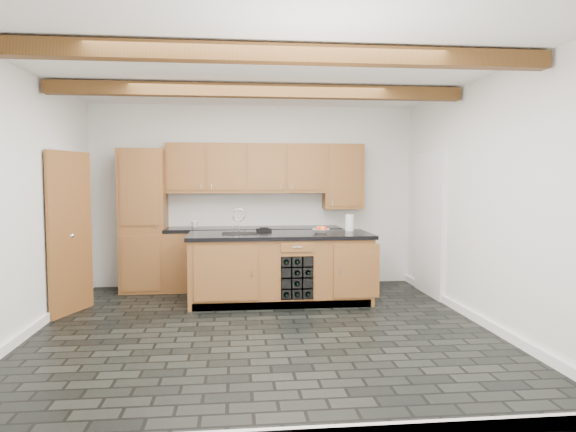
% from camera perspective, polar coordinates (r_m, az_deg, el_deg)
% --- Properties ---
extents(ground, '(5.00, 5.00, 0.00)m').
position_cam_1_polar(ground, '(5.81, -2.76, -12.46)').
color(ground, black).
rests_on(ground, ground).
extents(room_shell, '(5.01, 5.00, 5.00)m').
position_cam_1_polar(room_shell, '(6.10, -3.88, 2.87)').
color(room_shell, white).
rests_on(room_shell, ground).
extents(back_cabinetry, '(3.65, 0.62, 2.20)m').
position_cam_1_polar(back_cabinetry, '(7.83, -6.44, -0.90)').
color(back_cabinetry, '#905C2E').
rests_on(back_cabinetry, ground).
extents(island, '(2.48, 0.96, 0.93)m').
position_cam_1_polar(island, '(6.97, -0.83, -5.75)').
color(island, '#905C2E').
rests_on(island, ground).
extents(faucet, '(0.45, 0.40, 0.34)m').
position_cam_1_polar(faucet, '(6.93, -5.46, -1.66)').
color(faucet, black).
rests_on(faucet, island).
extents(kitchen_scale, '(0.22, 0.16, 0.06)m').
position_cam_1_polar(kitchen_scale, '(7.14, -2.69, -1.53)').
color(kitchen_scale, black).
rests_on(kitchen_scale, island).
extents(fruit_bowl, '(0.27, 0.27, 0.06)m').
position_cam_1_polar(fruit_bowl, '(6.97, 3.69, -1.67)').
color(fruit_bowl, beige).
rests_on(fruit_bowl, island).
extents(fruit_cluster, '(0.16, 0.17, 0.07)m').
position_cam_1_polar(fruit_cluster, '(6.96, 3.69, -1.41)').
color(fruit_cluster, red).
rests_on(fruit_cluster, fruit_bowl).
extents(paper_towel, '(0.12, 0.12, 0.23)m').
position_cam_1_polar(paper_towel, '(7.29, 6.85, -0.75)').
color(paper_towel, white).
rests_on(paper_towel, island).
extents(mug, '(0.13, 0.13, 0.10)m').
position_cam_1_polar(mug, '(7.90, -10.33, -0.89)').
color(mug, white).
rests_on(mug, back_cabinetry).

